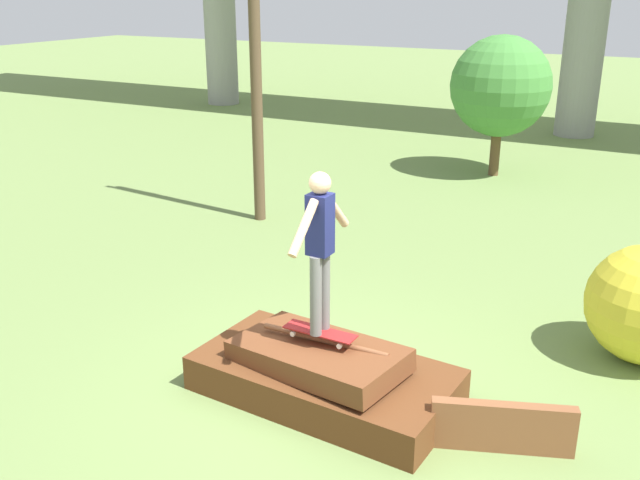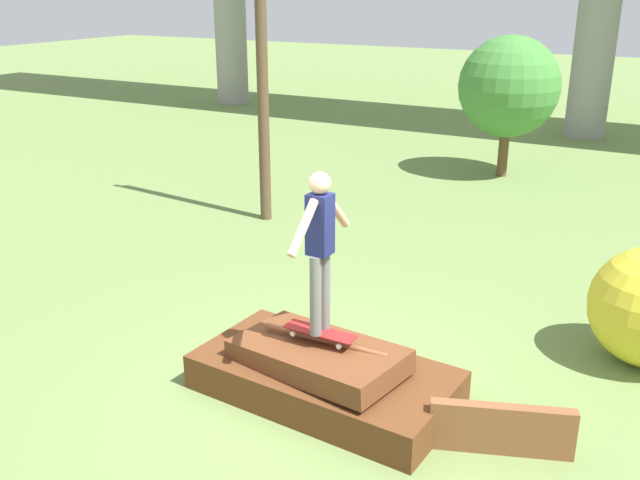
{
  "view_description": "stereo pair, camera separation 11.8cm",
  "coord_description": "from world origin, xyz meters",
  "px_view_note": "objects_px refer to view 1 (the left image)",
  "views": [
    {
      "loc": [
        3.01,
        -5.78,
        4.12
      ],
      "look_at": [
        -0.03,
        -0.04,
        1.76
      ],
      "focal_mm": 40.0,
      "sensor_mm": 36.0,
      "label": 1
    },
    {
      "loc": [
        3.11,
        -5.73,
        4.12
      ],
      "look_at": [
        -0.03,
        -0.04,
        1.76
      ],
      "focal_mm": 40.0,
      "sensor_mm": 36.0,
      "label": 2
    }
  ],
  "objects_px": {
    "utility_pole": "(255,39)",
    "skateboard": "(320,332)",
    "tree_behind_left": "(501,87)",
    "skater": "(320,242)"
  },
  "relations": [
    {
      "from": "utility_pole",
      "to": "tree_behind_left",
      "type": "distance_m",
      "value": 6.08
    },
    {
      "from": "skater",
      "to": "utility_pole",
      "type": "relative_size",
      "value": 0.27
    },
    {
      "from": "skateboard",
      "to": "tree_behind_left",
      "type": "relative_size",
      "value": 0.25
    },
    {
      "from": "skateboard",
      "to": "tree_behind_left",
      "type": "xyz_separation_m",
      "value": [
        -0.82,
        9.94,
        1.22
      ]
    },
    {
      "from": "skateboard",
      "to": "utility_pole",
      "type": "relative_size",
      "value": 0.13
    },
    {
      "from": "utility_pole",
      "to": "skateboard",
      "type": "bearing_deg",
      "value": -51.69
    },
    {
      "from": "skateboard",
      "to": "skater",
      "type": "height_order",
      "value": "skater"
    },
    {
      "from": "skateboard",
      "to": "tree_behind_left",
      "type": "distance_m",
      "value": 10.05
    },
    {
      "from": "utility_pole",
      "to": "tree_behind_left",
      "type": "height_order",
      "value": "utility_pole"
    },
    {
      "from": "skateboard",
      "to": "tree_behind_left",
      "type": "bearing_deg",
      "value": 94.69
    }
  ]
}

